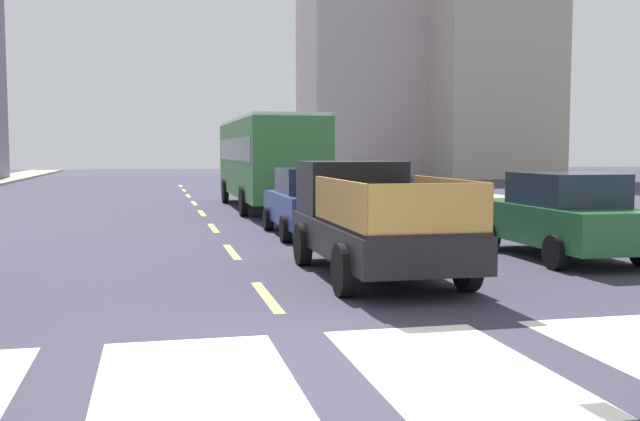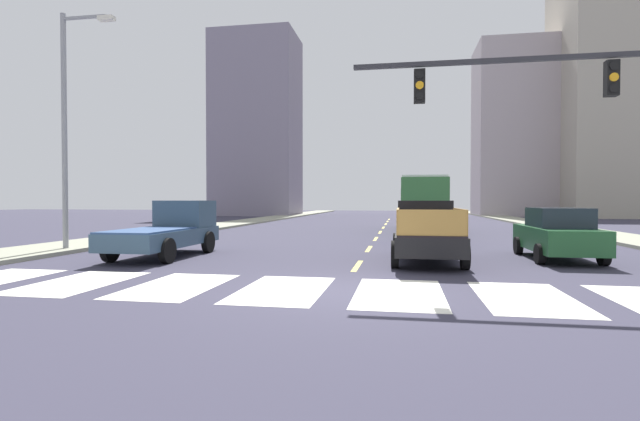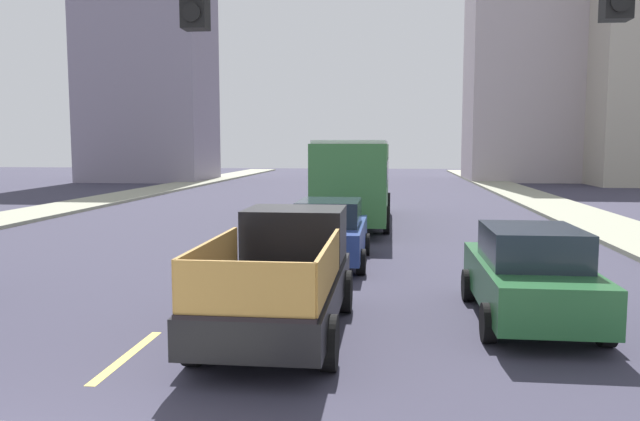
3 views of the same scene
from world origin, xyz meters
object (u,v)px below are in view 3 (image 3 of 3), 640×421
at_px(pickup_stakebed, 285,274).
at_px(sedan_far, 330,232).
at_px(sedan_near_right, 530,274).
at_px(city_bus, 356,175).

height_order(pickup_stakebed, sedan_far, pickup_stakebed).
bearing_deg(pickup_stakebed, sedan_near_right, 13.85).
height_order(pickup_stakebed, city_bus, city_bus).
relative_size(pickup_stakebed, sedan_far, 1.18).
relative_size(pickup_stakebed, sedan_near_right, 1.18).
bearing_deg(pickup_stakebed, city_bus, 90.69).
height_order(city_bus, sedan_near_right, city_bus).
distance_m(city_bus, sedan_far, 8.92).
relative_size(city_bus, sedan_near_right, 2.45).
height_order(pickup_stakebed, sedan_near_right, pickup_stakebed).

